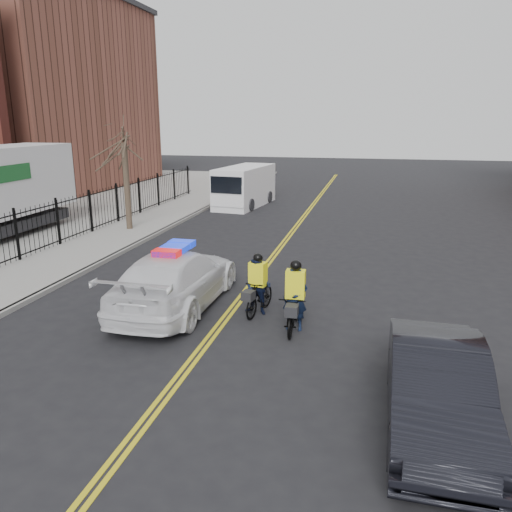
{
  "coord_description": "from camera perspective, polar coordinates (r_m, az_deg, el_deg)",
  "views": [
    {
      "loc": [
        3.72,
        -11.35,
        5.2
      ],
      "look_at": [
        0.42,
        2.47,
        1.3
      ],
      "focal_mm": 35.0,
      "sensor_mm": 36.0,
      "label": 1
    }
  ],
  "objects": [
    {
      "name": "ground",
      "position": [
        13.03,
        -4.38,
        -8.22
      ],
      "size": [
        120.0,
        120.0,
        0.0
      ],
      "primitive_type": "plane",
      "color": "black",
      "rests_on": "ground"
    },
    {
      "name": "center_line_left",
      "position": [
        20.39,
        2.22,
        0.58
      ],
      "size": [
        0.1,
        60.0,
        0.01
      ],
      "primitive_type": "cube",
      "color": "gold",
      "rests_on": "ground"
    },
    {
      "name": "center_line_right",
      "position": [
        20.37,
        2.66,
        0.56
      ],
      "size": [
        0.1,
        60.0,
        0.01
      ],
      "primitive_type": "cube",
      "color": "gold",
      "rests_on": "ground"
    },
    {
      "name": "sidewalk",
      "position": [
        22.95,
        -16.27,
        1.82
      ],
      "size": [
        3.0,
        60.0,
        0.15
      ],
      "primitive_type": "cube",
      "color": "gray",
      "rests_on": "ground"
    },
    {
      "name": "curb",
      "position": [
        22.25,
        -12.9,
        1.64
      ],
      "size": [
        0.2,
        60.0,
        0.15
      ],
      "primitive_type": "cube",
      "color": "gray",
      "rests_on": "ground"
    },
    {
      "name": "iron_fence",
      "position": [
        23.54,
        -19.63,
        4.17
      ],
      "size": [
        0.12,
        28.0,
        2.0
      ],
      "primitive_type": null,
      "color": "black",
      "rests_on": "ground"
    },
    {
      "name": "warehouse_far",
      "position": [
        44.35,
        -24.72,
        16.34
      ],
      "size": [
        14.0,
        18.0,
        14.0
      ],
      "primitive_type": "cube",
      "color": "brown",
      "rests_on": "ground"
    },
    {
      "name": "street_tree",
      "position": [
        24.22,
        -14.76,
        10.91
      ],
      "size": [
        3.2,
        3.2,
        4.8
      ],
      "color": "#362B20",
      "rests_on": "sidewalk"
    },
    {
      "name": "police_cruiser",
      "position": [
        14.34,
        -9.15,
        -2.59
      ],
      "size": [
        2.31,
        5.68,
        1.81
      ],
      "rotation": [
        0.0,
        0.0,
        3.14
      ],
      "color": "white",
      "rests_on": "ground"
    },
    {
      "name": "dark_sedan",
      "position": [
        9.37,
        19.98,
        -14.0
      ],
      "size": [
        1.66,
        4.58,
        1.5
      ],
      "primitive_type": "imported",
      "rotation": [
        0.0,
        0.0,
        -0.02
      ],
      "color": "black",
      "rests_on": "ground"
    },
    {
      "name": "cargo_van",
      "position": [
        30.96,
        -1.41,
        7.88
      ],
      "size": [
        2.75,
        5.96,
        2.41
      ],
      "rotation": [
        0.0,
        0.0,
        -0.12
      ],
      "color": "white",
      "rests_on": "ground"
    },
    {
      "name": "cyclist_near",
      "position": [
        12.73,
        4.48,
        -5.69
      ],
      "size": [
        0.72,
        1.9,
        1.84
      ],
      "rotation": [
        0.0,
        0.0,
        0.03
      ],
      "color": "black",
      "rests_on": "ground"
    },
    {
      "name": "cyclist_far",
      "position": [
        13.71,
        0.2,
        -3.91
      ],
      "size": [
        0.87,
        1.76,
        1.72
      ],
      "rotation": [
        0.0,
        0.0,
        -0.2
      ],
      "color": "black",
      "rests_on": "ground"
    }
  ]
}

